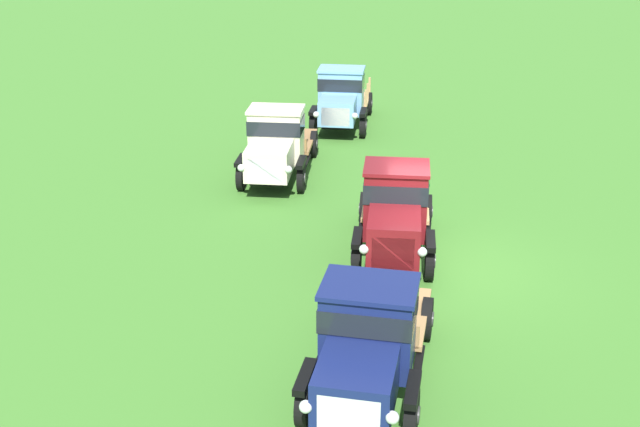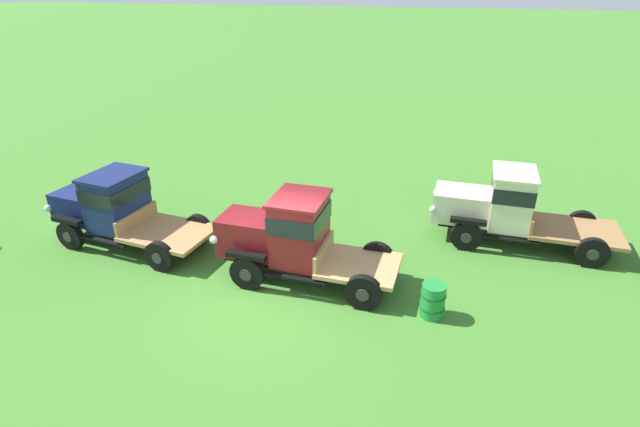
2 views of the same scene
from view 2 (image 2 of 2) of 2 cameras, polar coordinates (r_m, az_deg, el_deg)
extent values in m
plane|color=#3D7528|center=(11.94, -6.22, -9.63)|extent=(240.00, 240.00, 0.00)
cylinder|color=black|center=(15.30, -26.63, -2.25)|extent=(0.84, 0.30, 0.82)
cylinder|color=#2D2D2D|center=(15.24, -26.93, -2.43)|extent=(0.29, 0.07, 0.29)
cylinder|color=black|center=(16.32, -22.37, 0.27)|extent=(0.84, 0.30, 0.82)
cylinder|color=#2D2D2D|center=(16.39, -22.11, 0.43)|extent=(0.29, 0.07, 0.29)
cylinder|color=black|center=(13.33, -17.86, -4.70)|extent=(0.84, 0.30, 0.82)
cylinder|color=#2D2D2D|center=(13.26, -18.15, -4.92)|extent=(0.29, 0.07, 0.29)
cylinder|color=black|center=(14.48, -13.71, -1.64)|extent=(0.84, 0.30, 0.82)
cylinder|color=#2D2D2D|center=(14.56, -13.46, -1.45)|extent=(0.29, 0.07, 0.29)
cube|color=black|center=(14.81, -20.61, -1.63)|extent=(4.39, 1.47, 0.12)
cube|color=#141E51|center=(15.73, -25.33, 0.97)|extent=(1.55, 1.36, 0.82)
cube|color=silver|center=(16.23, -26.94, 1.20)|extent=(0.18, 0.93, 0.61)
sphere|color=silver|center=(15.85, -28.66, 0.52)|extent=(0.20, 0.20, 0.20)
sphere|color=silver|center=(16.59, -25.43, 2.25)|extent=(0.20, 0.20, 0.20)
cube|color=black|center=(15.12, -26.96, -0.71)|extent=(0.96, 0.32, 0.12)
cube|color=black|center=(16.14, -22.64, 1.75)|extent=(0.96, 0.32, 0.12)
cube|color=#141E51|center=(14.75, -22.19, 1.33)|extent=(1.27, 1.62, 1.44)
cube|color=black|center=(14.63, -22.40, 2.49)|extent=(1.32, 1.66, 0.40)
cube|color=#141E51|center=(14.48, -22.68, 4.07)|extent=(1.39, 1.70, 0.08)
cube|color=black|center=(14.49, -23.56, -2.88)|extent=(1.54, 0.33, 0.05)
cube|color=black|center=(15.54, -19.37, -0.23)|extent=(1.54, 0.33, 0.05)
cube|color=#9E7547|center=(13.99, -16.85, -2.16)|extent=(2.38, 2.00, 0.10)
cube|color=#9E7547|center=(14.54, -20.22, -0.59)|extent=(0.28, 1.61, 0.44)
cylinder|color=black|center=(12.12, -8.30, -6.74)|extent=(0.86, 0.22, 0.86)
cylinder|color=#2D2D2D|center=(12.04, -8.52, -7.00)|extent=(0.30, 0.04, 0.30)
cylinder|color=black|center=(13.37, -5.49, -3.28)|extent=(0.86, 0.22, 0.86)
cylinder|color=#2D2D2D|center=(13.46, -5.32, -3.07)|extent=(0.30, 0.04, 0.30)
cylinder|color=black|center=(11.35, 4.98, -9.00)|extent=(0.86, 0.22, 0.86)
cylinder|color=#2D2D2D|center=(11.26, 4.86, -9.31)|extent=(0.30, 0.04, 0.30)
cylinder|color=black|center=(12.67, 6.52, -5.07)|extent=(0.86, 0.22, 0.86)
cylinder|color=#2D2D2D|center=(12.77, 6.61, -4.82)|extent=(0.30, 0.04, 0.30)
cube|color=black|center=(12.29, -1.40, -5.50)|extent=(4.10, 1.01, 0.12)
cube|color=maroon|center=(12.51, -7.90, -2.30)|extent=(1.50, 1.16, 0.97)
cube|color=silver|center=(12.82, -10.75, -2.05)|extent=(0.09, 0.88, 0.73)
sphere|color=silver|center=(12.33, -12.06, -2.96)|extent=(0.20, 0.20, 0.20)
sphere|color=silver|center=(13.26, -9.67, -0.63)|extent=(0.20, 0.20, 0.20)
cube|color=black|center=(11.87, -8.45, -4.78)|extent=(0.99, 0.23, 0.12)
cube|color=black|center=(13.14, -5.58, -1.45)|extent=(0.99, 0.23, 0.12)
cube|color=maroon|center=(11.93, -2.32, -1.88)|extent=(1.16, 1.44, 1.57)
cube|color=black|center=(11.77, -2.35, -0.35)|extent=(1.21, 1.47, 0.44)
cube|color=maroon|center=(11.58, -2.39, 1.75)|extent=(1.28, 1.50, 0.08)
cube|color=black|center=(11.70, -2.97, -7.40)|extent=(1.57, 0.19, 0.05)
cube|color=black|center=(12.96, -0.66, -3.82)|extent=(1.57, 0.19, 0.05)
cube|color=tan|center=(11.95, 4.53, -5.96)|extent=(1.90, 1.68, 0.10)
cube|color=tan|center=(12.01, 0.44, -4.40)|extent=(0.13, 1.51, 0.44)
cylinder|color=black|center=(14.20, 16.37, -2.52)|extent=(0.83, 0.20, 0.83)
cylinder|color=#2D2D2D|center=(14.11, 16.35, -2.71)|extent=(0.29, 0.04, 0.29)
cylinder|color=black|center=(15.73, 16.57, 0.28)|extent=(0.83, 0.20, 0.83)
cylinder|color=#2D2D2D|center=(15.83, 16.58, 0.43)|extent=(0.29, 0.04, 0.29)
cylinder|color=black|center=(14.62, 28.68, -3.98)|extent=(0.83, 0.20, 0.83)
cylinder|color=#2D2D2D|center=(14.53, 28.74, -4.17)|extent=(0.29, 0.04, 0.29)
cylinder|color=black|center=(16.11, 27.70, -1.11)|extent=(0.83, 0.20, 0.83)
cylinder|color=#2D2D2D|center=(16.21, 27.64, -0.95)|extent=(0.29, 0.04, 0.29)
cube|color=black|center=(15.04, 22.17, -1.47)|extent=(4.60, 1.08, 0.12)
cube|color=beige|center=(14.72, 15.86, 1.03)|extent=(1.56, 1.24, 0.85)
cube|color=silver|center=(14.75, 13.01, 1.23)|extent=(0.09, 0.94, 0.64)
sphere|color=silver|center=(14.14, 12.77, 0.46)|extent=(0.20, 0.20, 0.20)
sphere|color=silver|center=(15.31, 13.20, 2.39)|extent=(0.20, 0.20, 0.20)
cube|color=black|center=(14.00, 16.60, -0.85)|extent=(0.96, 0.23, 0.12)
cube|color=black|center=(15.55, 16.78, 1.83)|extent=(0.96, 0.23, 0.12)
cube|color=beige|center=(14.67, 20.97, 1.52)|extent=(1.07, 1.53, 1.48)
cube|color=black|center=(14.55, 21.17, 2.72)|extent=(1.12, 1.56, 0.41)
cube|color=beige|center=(14.39, 21.45, 4.36)|extent=(1.18, 1.60, 0.08)
cube|color=black|center=(14.26, 21.00, -2.84)|extent=(1.44, 0.18, 0.05)
cube|color=black|center=(15.76, 20.75, -0.07)|extent=(1.44, 0.18, 0.05)
cube|color=olive|center=(15.20, 26.99, -1.68)|extent=(2.47, 1.81, 0.10)
cube|color=olive|center=(14.91, 22.80, -0.36)|extent=(0.13, 1.62, 0.44)
cylinder|color=#1E7F33|center=(11.39, 12.77, -9.65)|extent=(0.53, 0.53, 0.80)
cylinder|color=#124C1E|center=(11.30, 12.85, -8.98)|extent=(0.56, 0.56, 0.03)
cylinder|color=#124C1E|center=(11.49, 12.69, -10.30)|extent=(0.56, 0.56, 0.03)
camera|label=1|loc=(22.75, -51.41, 19.98)|focal=45.00mm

